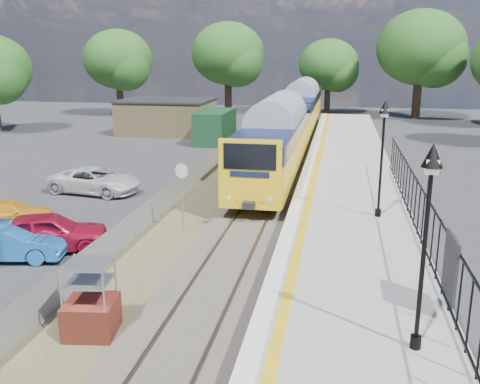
% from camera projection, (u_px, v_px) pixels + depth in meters
% --- Properties ---
extents(ground, '(120.00, 120.00, 0.00)m').
position_uv_depth(ground, '(215.00, 290.00, 16.86)').
color(ground, '#2D2D30').
rests_on(ground, ground).
extents(track_bed, '(5.90, 80.00, 0.29)m').
position_uv_depth(track_bed, '(251.00, 204.00, 26.12)').
color(track_bed, '#473F38').
rests_on(track_bed, ground).
extents(platform, '(5.00, 70.00, 0.90)m').
position_uv_depth(platform, '(349.00, 211.00, 23.61)').
color(platform, gray).
rests_on(platform, ground).
extents(platform_edge, '(0.90, 70.00, 0.01)m').
position_uv_depth(platform_edge, '(302.00, 199.00, 23.86)').
color(platform_edge, silver).
rests_on(platform_edge, platform).
extents(victorian_lamp_south, '(0.44, 0.44, 4.60)m').
position_uv_depth(victorian_lamp_south, '(429.00, 201.00, 10.99)').
color(victorian_lamp_south, black).
rests_on(victorian_lamp_south, platform).
extents(victorian_lamp_north, '(0.44, 0.44, 4.60)m').
position_uv_depth(victorian_lamp_north, '(383.00, 132.00, 20.53)').
color(victorian_lamp_north, black).
rests_on(victorian_lamp_north, platform).
extents(palisade_fence, '(0.12, 26.00, 2.00)m').
position_uv_depth(palisade_fence, '(426.00, 224.00, 17.36)').
color(palisade_fence, black).
rests_on(palisade_fence, platform).
extents(wire_fence, '(0.06, 52.00, 1.20)m').
position_uv_depth(wire_fence, '(190.00, 180.00, 28.86)').
color(wire_fence, '#999EA3').
rests_on(wire_fence, ground).
extents(outbuilding, '(10.80, 10.10, 3.12)m').
position_uv_depth(outbuilding, '(176.00, 118.00, 48.09)').
color(outbuilding, '#998556').
rests_on(outbuilding, ground).
extents(tree_line, '(56.80, 43.80, 11.88)m').
position_uv_depth(tree_line, '(321.00, 59.00, 54.88)').
color(tree_line, '#332319').
rests_on(tree_line, ground).
extents(train, '(2.82, 40.83, 3.51)m').
position_uv_depth(train, '(293.00, 117.00, 41.94)').
color(train, yellow).
rests_on(train, ground).
extents(brick_plinth, '(1.44, 1.44, 2.07)m').
position_uv_depth(brick_plinth, '(90.00, 300.00, 13.92)').
color(brick_plinth, maroon).
rests_on(brick_plinth, ground).
extents(speed_sign, '(0.57, 0.23, 2.97)m').
position_uv_depth(speed_sign, '(182.00, 186.00, 21.49)').
color(speed_sign, '#999EA3').
rests_on(speed_sign, ground).
extents(car_red, '(4.70, 3.24, 1.49)m').
position_uv_depth(car_red, '(48.00, 232.00, 19.99)').
color(car_red, maroon).
rests_on(car_red, ground).
extents(car_blue, '(4.19, 2.15, 1.32)m').
position_uv_depth(car_blue, '(9.00, 242.00, 19.14)').
color(car_blue, '#1B5EA6').
rests_on(car_blue, ground).
extents(car_yellow, '(4.06, 2.73, 1.09)m').
position_uv_depth(car_yellow, '(9.00, 213.00, 22.99)').
color(car_yellow, orange).
rests_on(car_yellow, ground).
extents(car_white, '(5.18, 2.96, 1.36)m').
position_uv_depth(car_white, '(95.00, 180.00, 28.29)').
color(car_white, silver).
rests_on(car_white, ground).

